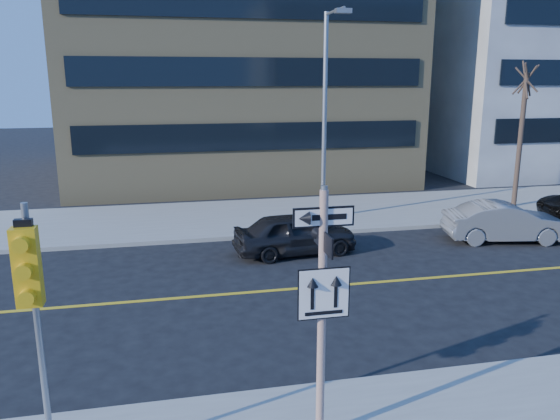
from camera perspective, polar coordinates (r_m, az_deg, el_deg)
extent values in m
plane|color=black|center=(11.58, 0.59, -15.90)|extent=(120.00, 120.00, 0.00)
cylinder|color=beige|center=(8.44, 4.38, -11.32)|extent=(0.13, 0.13, 4.00)
cylinder|color=gray|center=(7.81, 4.64, 2.33)|extent=(0.10, 0.10, 0.06)
cube|color=black|center=(7.90, 4.58, -0.73)|extent=(0.92, 0.03, 0.30)
cube|color=black|center=(8.00, 4.54, -3.16)|extent=(0.03, 0.92, 0.30)
cube|color=white|center=(8.19, 4.60, -8.70)|extent=(0.80, 0.03, 0.80)
cylinder|color=gray|center=(8.34, -23.79, -12.82)|extent=(0.09, 0.09, 4.00)
cube|color=yellow|center=(7.72, -24.92, -5.43)|extent=(0.32, 0.22, 1.05)
sphere|color=#8C0705|center=(7.51, -25.38, -3.19)|extent=(0.17, 0.17, 0.17)
sphere|color=black|center=(7.61, -25.11, -5.71)|extent=(0.17, 0.17, 0.17)
sphere|color=black|center=(7.73, -24.85, -8.17)|extent=(0.17, 0.17, 0.17)
imported|color=black|center=(18.10, 1.57, -2.49)|extent=(2.03, 4.20, 1.38)
imported|color=slate|center=(21.11, 22.49, -1.18)|extent=(2.28, 4.45, 1.40)
cylinder|color=gray|center=(21.79, 4.67, 9.46)|extent=(0.18, 0.18, 8.00)
cylinder|color=gray|center=(20.91, 5.71, 19.97)|extent=(0.10, 2.20, 0.10)
cube|color=gray|center=(19.96, 6.62, 19.97)|extent=(0.55, 0.30, 0.16)
cylinder|color=#34271E|center=(26.17, 23.80, 6.63)|extent=(0.22, 0.22, 5.80)
cube|color=tan|center=(35.24, -5.35, 18.90)|extent=(18.00, 18.00, 18.00)
cube|color=gray|center=(42.83, 26.70, 14.60)|extent=(20.00, 16.00, 15.00)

